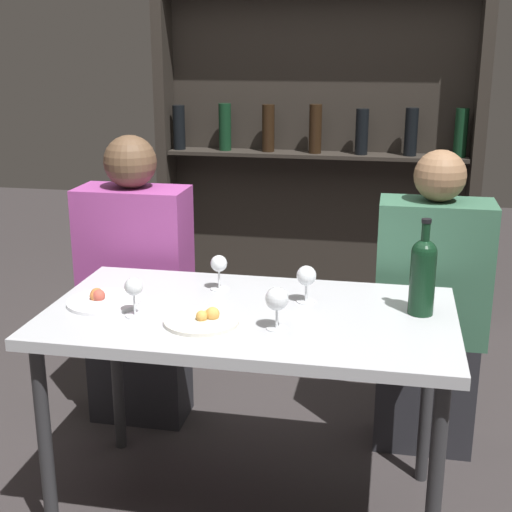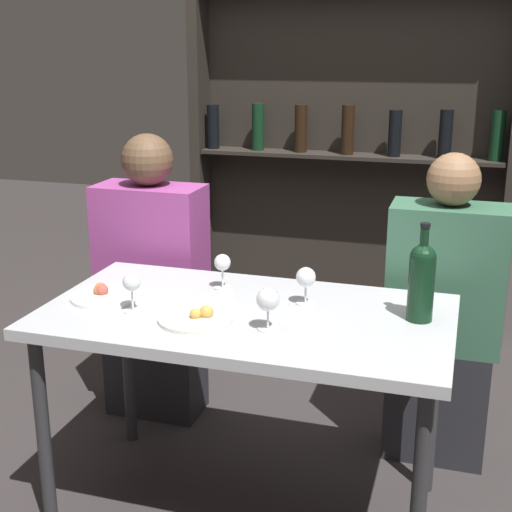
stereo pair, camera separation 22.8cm
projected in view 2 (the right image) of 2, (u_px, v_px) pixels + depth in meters
ground_plane at (247, 508)px, 2.44m from camera, size 10.00×10.00×0.00m
dining_table at (246, 331)px, 2.25m from camera, size 1.28×0.70×0.72m
wine_rack_wall at (350, 131)px, 3.80m from camera, size 1.73×0.21×2.10m
wine_bottle at (422, 278)px, 2.12m from camera, size 0.08×0.08×0.30m
wine_glass_0 at (306, 279)px, 2.27m from camera, size 0.06×0.06×0.12m
wine_glass_1 at (222, 264)px, 2.41m from camera, size 0.06×0.06×0.12m
wine_glass_2 at (132, 285)px, 2.20m from camera, size 0.06×0.06×0.12m
wine_glass_3 at (268, 301)px, 2.06m from camera, size 0.07×0.07×0.13m
food_plate_0 at (197, 318)px, 2.15m from camera, size 0.23×0.23×0.05m
food_plate_1 at (105, 295)px, 2.34m from camera, size 0.24×0.24×0.05m
seated_person_left at (153, 288)px, 2.94m from camera, size 0.43×0.22×1.19m
seated_person_right at (442, 322)px, 2.62m from camera, size 0.41×0.22×1.17m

